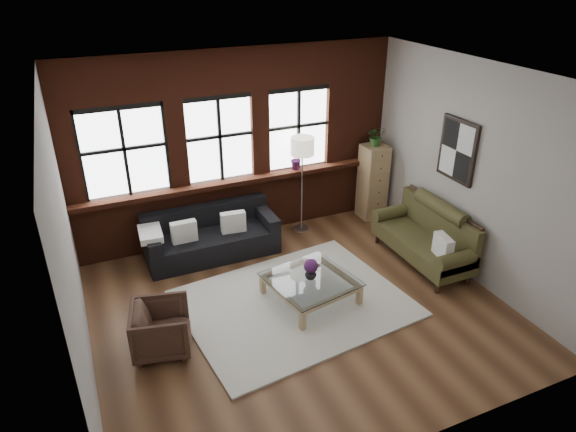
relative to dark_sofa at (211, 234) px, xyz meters
name	(u,v)px	position (x,y,z in m)	size (l,w,h in m)	color
floor	(299,308)	(0.70, -1.90, -0.38)	(5.50, 5.50, 0.00)	#52321E
ceiling	(301,77)	(0.70, -1.90, 2.82)	(5.50, 5.50, 0.00)	white
wall_back	(237,146)	(0.70, 0.60, 1.22)	(5.50, 5.50, 0.00)	#A5A099
wall_front	(421,320)	(0.70, -4.40, 1.22)	(5.50, 5.50, 0.00)	#A5A099
wall_left	(68,250)	(-2.05, -1.90, 1.22)	(5.00, 5.00, 0.00)	#A5A099
wall_right	(471,172)	(3.45, -1.90, 1.22)	(5.00, 5.00, 0.00)	#A5A099
brick_backwall	(238,147)	(0.70, 0.54, 1.22)	(5.50, 0.12, 3.20)	#542213
sill_ledge	(241,180)	(0.70, 0.45, 0.66)	(5.50, 0.30, 0.08)	#542213
window_left	(124,153)	(-1.10, 0.55, 1.37)	(1.38, 0.10, 1.50)	black
window_mid	(220,140)	(0.40, 0.55, 1.37)	(1.38, 0.10, 1.50)	black
window_right	(298,130)	(1.80, 0.55, 1.37)	(1.38, 0.10, 1.50)	black
wall_poster	(458,150)	(3.42, -1.60, 1.47)	(0.05, 0.74, 0.94)	black
shag_rug	(294,303)	(0.67, -1.80, -0.37)	(3.02, 2.37, 0.03)	beige
dark_sofa	(211,234)	(0.00, 0.00, 0.00)	(2.12, 0.86, 0.77)	black
pillow_a	(184,232)	(-0.45, -0.10, 0.19)	(0.40, 0.14, 0.34)	white
pillow_b	(233,222)	(0.35, -0.10, 0.19)	(0.40, 0.14, 0.34)	white
vintage_settee	(423,235)	(3.00, -1.58, 0.11)	(0.83, 1.87, 1.00)	#413C1E
pillow_settee	(443,247)	(2.92, -2.15, 0.22)	(0.14, 0.38, 0.34)	white
armchair	(161,329)	(-1.21, -1.98, -0.06)	(0.68, 0.70, 0.64)	#3D281E
coffee_table	(310,289)	(0.93, -1.79, -0.21)	(1.11, 1.11, 0.37)	tan
vase	(311,274)	(0.93, -1.79, 0.06)	(0.16, 0.16, 0.17)	#B2B2B2
flowers	(311,266)	(0.93, -1.79, 0.19)	(0.20, 0.20, 0.20)	#521F5B
drawer_chest	(373,182)	(3.14, 0.16, 0.32)	(0.43, 0.43, 1.40)	tan
potted_plant_top	(376,136)	(3.14, 0.16, 1.20)	(0.33, 0.28, 0.36)	#2D5923
floor_lamp	(302,181)	(1.72, 0.19, 0.56)	(0.40, 0.40, 1.88)	#A5A5A8
sill_plant	(297,159)	(1.72, 0.42, 0.89)	(0.21, 0.17, 0.39)	#521F5B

